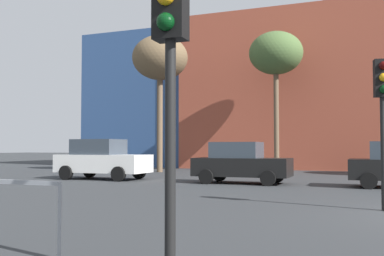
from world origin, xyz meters
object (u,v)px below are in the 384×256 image
object	(u,v)px
parked_car_0	(102,159)
parked_car_1	(241,163)
bare_tree_1	(160,59)
bare_tree_0	(276,54)
traffic_light_near_left	(170,43)
traffic_light_island	(383,99)

from	to	relation	value
parked_car_0	parked_car_1	size ratio (longest dim) A/B	1.09
parked_car_0	bare_tree_1	size ratio (longest dim) A/B	0.52
parked_car_1	bare_tree_0	distance (m)	11.17
parked_car_1	traffic_light_near_left	size ratio (longest dim) A/B	1.11
parked_car_0	bare_tree_0	size ratio (longest dim) A/B	0.50
traffic_light_island	bare_tree_1	xyz separation A→B (m)	(-12.32, 13.43, 4.27)
traffic_light_island	bare_tree_0	bearing A→B (deg)	-173.01
parked_car_0	traffic_light_island	bearing A→B (deg)	-28.97
parked_car_1	traffic_light_island	world-z (taller)	traffic_light_island
parked_car_0	parked_car_1	bearing A→B (deg)	-0.00
traffic_light_near_left	bare_tree_0	distance (m)	23.74
parked_car_1	traffic_light_near_left	world-z (taller)	traffic_light_near_left
traffic_light_near_left	bare_tree_1	distance (m)	23.31
parked_car_0	bare_tree_0	xyz separation A→B (m)	(6.39, 9.21, 6.23)
traffic_light_island	parked_car_0	bearing A→B (deg)	-131.63
parked_car_1	bare_tree_1	bearing A→B (deg)	135.89
traffic_light_island	bare_tree_0	xyz separation A→B (m)	(-5.67, 15.88, 4.53)
parked_car_0	traffic_light_near_left	world-z (taller)	traffic_light_near_left
traffic_light_island	bare_tree_1	bearing A→B (deg)	-150.14
parked_car_0	parked_car_1	world-z (taller)	parked_car_0
bare_tree_0	traffic_light_island	bearing A→B (deg)	-70.36
parked_car_0	traffic_light_island	distance (m)	13.89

